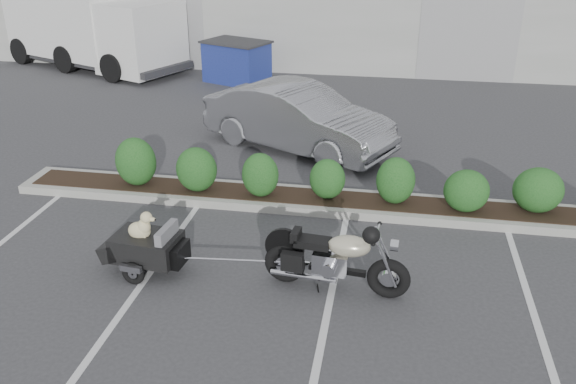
% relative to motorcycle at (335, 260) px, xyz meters
% --- Properties ---
extents(ground, '(90.00, 90.00, 0.00)m').
position_rel_motorcycle_xyz_m(ground, '(-1.23, 0.47, -0.48)').
color(ground, '#38383A').
rests_on(ground, ground).
extents(planter_kerb, '(12.00, 1.00, 0.15)m').
position_rel_motorcycle_xyz_m(planter_kerb, '(-0.23, 2.67, -0.40)').
color(planter_kerb, '#9E9E93').
rests_on(planter_kerb, ground).
extents(motorcycle, '(2.08, 0.74, 1.19)m').
position_rel_motorcycle_xyz_m(motorcycle, '(0.00, 0.00, 0.00)').
color(motorcycle, black).
rests_on(motorcycle, ground).
extents(pet_trailer, '(1.67, 0.94, 0.99)m').
position_rel_motorcycle_xyz_m(pet_trailer, '(-2.78, 0.02, -0.06)').
color(pet_trailer, black).
rests_on(pet_trailer, ground).
extents(sedan, '(4.58, 3.27, 1.44)m').
position_rel_motorcycle_xyz_m(sedan, '(-1.42, 5.50, 0.24)').
color(sedan, '#A3A4AA').
rests_on(sedan, ground).
extents(dumpster, '(2.29, 1.96, 1.27)m').
position_rel_motorcycle_xyz_m(dumpster, '(-4.27, 11.11, 0.17)').
color(dumpster, navy).
rests_on(dumpster, ground).
extents(delivery_truck, '(7.25, 4.79, 3.18)m').
position_rel_motorcycle_xyz_m(delivery_truck, '(-9.57, 12.21, 1.05)').
color(delivery_truck, white).
rests_on(delivery_truck, ground).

